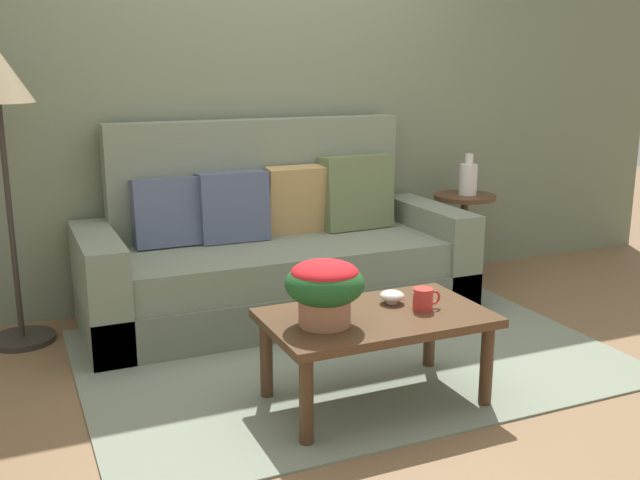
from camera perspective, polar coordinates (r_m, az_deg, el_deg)
The scene contains 10 objects.
ground_plane at distance 3.83m, azimuth 2.34°, elevation -9.16°, with size 14.00×14.00×0.00m, color brown.
wall_back at distance 4.72m, azimuth -4.53°, elevation 11.52°, with size 6.40×0.12×2.62m, color slate.
area_rug at distance 3.86m, azimuth 2.06°, elevation -8.88°, with size 2.66×1.88×0.01m, color gray.
couch at distance 4.41m, azimuth -3.48°, elevation -1.28°, with size 2.28×0.88×1.15m.
coffee_table at distance 3.24m, azimuth 4.37°, elevation -6.72°, with size 0.98×0.58×0.42m.
side_table at distance 5.12m, azimuth 11.13°, elevation 1.40°, with size 0.42×0.42×0.61m.
potted_plant at distance 3.03m, azimuth 0.37°, elevation -3.58°, with size 0.33×0.33×0.28m.
coffee_mug at distance 3.28m, azimuth 8.07°, elevation -4.58°, with size 0.13×0.09×0.10m.
snack_bowl at distance 3.36m, azimuth 5.63°, elevation -4.38°, with size 0.11×0.11×0.06m.
table_vase at distance 5.07m, azimuth 11.47°, elevation 4.75°, with size 0.12×0.12×0.28m.
Camera 1 is at (-1.56, -3.17, 1.49)m, focal length 41.08 mm.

